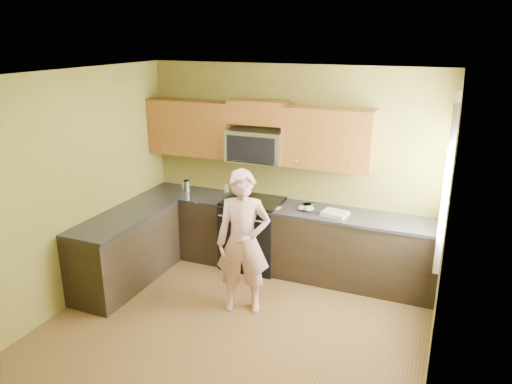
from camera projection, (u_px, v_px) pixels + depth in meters
The scene contains 26 objects.
floor at pixel (226, 337), 5.16m from camera, with size 4.00×4.00×0.00m, color brown.
ceiling at pixel (221, 77), 4.32m from camera, with size 4.00×4.00×0.00m, color white.
wall_back at pixel (290, 168), 6.50m from camera, with size 4.00×4.00×0.00m, color olive.
wall_front at pixel (80, 328), 2.99m from camera, with size 4.00×4.00×0.00m, color olive.
wall_left at pixel (64, 193), 5.47m from camera, with size 4.00×4.00×0.00m, color olive.
wall_right at pixel (442, 252), 4.01m from camera, with size 4.00×4.00×0.00m, color olive.
cabinet_back_run at pixel (281, 239), 6.52m from camera, with size 4.00×0.60×0.88m, color black.
cabinet_left_run at pixel (126, 251), 6.17m from camera, with size 0.60×1.60×0.88m, color black.
countertop_back at pixel (282, 207), 6.36m from camera, with size 4.00×0.62×0.04m, color black.
countertop_left at pixel (123, 217), 6.02m from camera, with size 0.62×1.60×0.04m, color black.
stove at pixel (253, 233), 6.63m from camera, with size 0.76×0.65×0.95m, color black, non-canonical shape.
microwave at pixel (257, 161), 6.44m from camera, with size 0.76×0.40×0.42m, color silver, non-canonical shape.
upper_cab_left at pixel (192, 154), 6.83m from camera, with size 1.22×0.33×0.75m, color brown, non-canonical shape.
upper_cab_right at pixel (327, 168), 6.12m from camera, with size 1.12×0.33×0.75m, color brown, non-canonical shape.
upper_cab_over_mw at pixel (258, 112), 6.26m from camera, with size 0.76×0.33×0.30m, color brown.
window at pixel (449, 179), 4.98m from camera, with size 0.06×1.06×1.66m, color white, non-canonical shape.
woman at pixel (243, 242), 5.46m from camera, with size 0.61×0.40×1.67m, color #DC736E.
frying_pan at pixel (250, 206), 6.24m from camera, with size 0.29×0.50×0.07m, color black, non-canonical shape.
butter_tub at pixel (307, 209), 6.22m from camera, with size 0.13×0.13×0.09m, color yellow, non-canonical shape.
toast_slice at pixel (276, 208), 6.25m from camera, with size 0.11×0.11×0.01m, color #B27F47.
napkin_a at pixel (302, 208), 6.19m from camera, with size 0.11×0.12×0.06m, color silver.
napkin_b at pixel (309, 209), 6.15m from camera, with size 0.12×0.13×0.07m, color silver.
dish_towel at pixel (335, 214), 6.01m from camera, with size 0.30×0.24×0.05m, color silver.
travel_mug at pixel (187, 192), 6.91m from camera, with size 0.08×0.08×0.18m, color silver, non-canonical shape.
glass_a at pixel (184, 185), 7.02m from camera, with size 0.07×0.07×0.12m, color silver.
glass_b at pixel (226, 189), 6.84m from camera, with size 0.07×0.07×0.12m, color silver.
Camera 1 is at (1.99, -3.97, 3.07)m, focal length 34.18 mm.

